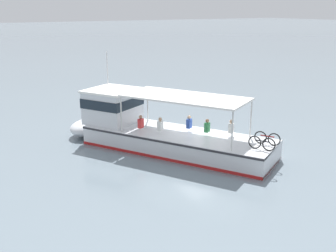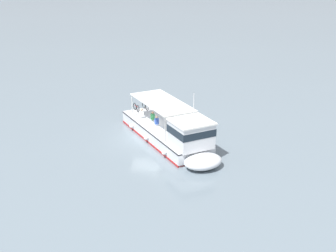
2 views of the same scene
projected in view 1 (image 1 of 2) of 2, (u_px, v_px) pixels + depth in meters
name	position (u px, v px, depth m)	size (l,w,h in m)	color
ground_plane	(201.00, 147.00, 23.88)	(400.00, 400.00, 0.00)	slate
ferry_main	(153.00, 130.00, 23.59)	(12.56, 9.01, 5.32)	silver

